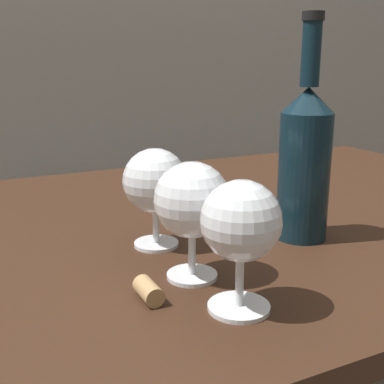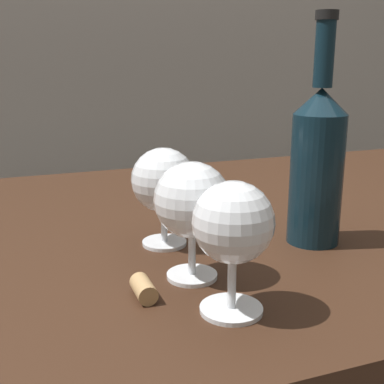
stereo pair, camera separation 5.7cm
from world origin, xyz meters
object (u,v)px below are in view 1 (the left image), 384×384
object	(u,v)px
wine_glass_chardonnay	(192,202)
wine_glass_amber	(155,182)
wine_glass_port	(241,225)
cork	(149,291)
wine_bottle	(305,159)

from	to	relation	value
wine_glass_chardonnay	wine_glass_amber	size ratio (longest dim) A/B	1.03
wine_glass_port	cork	xyz separation A→B (m)	(-0.08, 0.06, -0.08)
wine_glass_chardonnay	wine_bottle	bearing A→B (deg)	14.93
wine_glass_chardonnay	cork	size ratio (longest dim) A/B	3.37
wine_bottle	wine_glass_port	bearing A→B (deg)	-143.01
wine_glass_amber	wine_bottle	distance (m)	0.21
wine_glass_port	cork	bearing A→B (deg)	142.11
wine_glass_chardonnay	cork	xyz separation A→B (m)	(-0.07, -0.03, -0.08)
wine_glass_chardonnay	wine_glass_amber	distance (m)	0.12
wine_glass_port	wine_glass_chardonnay	xyz separation A→B (m)	(-0.01, 0.09, 0.00)
wine_glass_amber	wine_bottle	bearing A→B (deg)	-16.96
wine_bottle	cork	distance (m)	0.30
wine_glass_port	wine_glass_chardonnay	world-z (taller)	wine_glass_chardonnay
wine_glass_port	wine_glass_amber	size ratio (longest dim) A/B	1.01
wine_bottle	wine_glass_chardonnay	bearing A→B (deg)	-165.07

